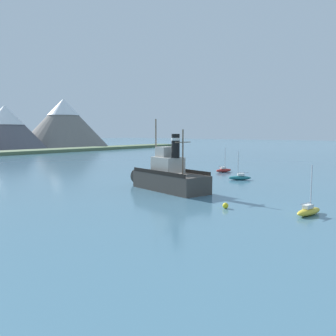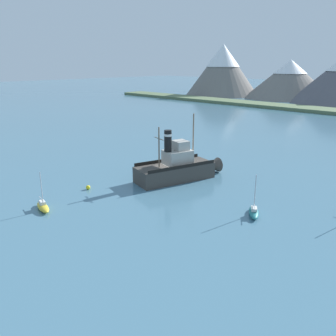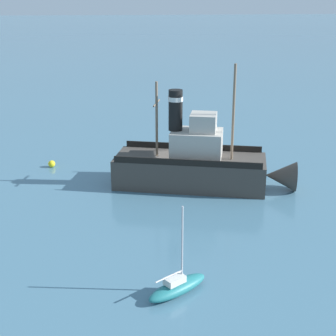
{
  "view_description": "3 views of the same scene",
  "coord_description": "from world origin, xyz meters",
  "px_view_note": "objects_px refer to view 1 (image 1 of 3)",
  "views": [
    {
      "loc": [
        -38.06,
        -27.81,
        8.12
      ],
      "look_at": [
        1.5,
        2.44,
        2.99
      ],
      "focal_mm": 38.0,
      "sensor_mm": 36.0,
      "label": 1
    },
    {
      "loc": [
        36.21,
        -35.86,
        17.35
      ],
      "look_at": [
        -0.41,
        1.2,
        1.71
      ],
      "focal_mm": 38.0,
      "sensor_mm": 36.0,
      "label": 2
    },
    {
      "loc": [
        39.52,
        -4.3,
        15.1
      ],
      "look_at": [
        1.91,
        -0.41,
        1.96
      ],
      "focal_mm": 55.0,
      "sensor_mm": 36.0,
      "label": 3
    }
  ],
  "objects_px": {
    "sailboat_red": "(224,170)",
    "mooring_buoy": "(225,206)",
    "sailboat_teal": "(240,177)",
    "sailboat_yellow": "(309,211)",
    "old_tugboat": "(167,177)"
  },
  "relations": [
    {
      "from": "sailboat_red",
      "to": "mooring_buoy",
      "type": "relative_size",
      "value": 7.83
    },
    {
      "from": "sailboat_teal",
      "to": "sailboat_red",
      "type": "xyz_separation_m",
      "value": [
        8.53,
        7.68,
        0.0
      ]
    },
    {
      "from": "sailboat_yellow",
      "to": "sailboat_red",
      "type": "relative_size",
      "value": 1.0
    },
    {
      "from": "old_tugboat",
      "to": "sailboat_red",
      "type": "xyz_separation_m",
      "value": [
        24.0,
        4.18,
        -1.4
      ]
    },
    {
      "from": "sailboat_yellow",
      "to": "mooring_buoy",
      "type": "distance_m",
      "value": 8.19
    },
    {
      "from": "sailboat_teal",
      "to": "sailboat_red",
      "type": "relative_size",
      "value": 1.0
    },
    {
      "from": "sailboat_teal",
      "to": "sailboat_yellow",
      "type": "distance_m",
      "value": 25.39
    },
    {
      "from": "old_tugboat",
      "to": "sailboat_teal",
      "type": "distance_m",
      "value": 15.93
    },
    {
      "from": "sailboat_yellow",
      "to": "sailboat_red",
      "type": "distance_m",
      "value": 36.86
    },
    {
      "from": "old_tugboat",
      "to": "sailboat_red",
      "type": "distance_m",
      "value": 24.4
    },
    {
      "from": "sailboat_red",
      "to": "mooring_buoy",
      "type": "height_order",
      "value": "sailboat_red"
    },
    {
      "from": "old_tugboat",
      "to": "sailboat_red",
      "type": "bearing_deg",
      "value": 9.87
    },
    {
      "from": "sailboat_teal",
      "to": "sailboat_red",
      "type": "distance_m",
      "value": 11.48
    },
    {
      "from": "mooring_buoy",
      "to": "sailboat_teal",
      "type": "bearing_deg",
      "value": 22.36
    },
    {
      "from": "old_tugboat",
      "to": "mooring_buoy",
      "type": "xyz_separation_m",
      "value": [
        -5.9,
        -12.29,
        -1.52
      ]
    }
  ]
}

